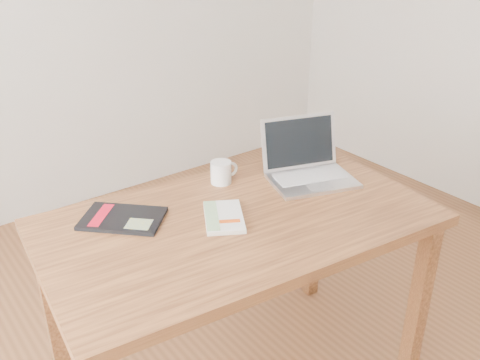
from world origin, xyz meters
TOP-DOWN VIEW (x-y plane):
  - room at (-0.07, 0.00)m, footprint 4.04×4.04m
  - desk at (-0.08, 0.19)m, footprint 1.37×0.87m
  - white_guidebook at (-0.13, 0.21)m, footprint 0.21×0.24m
  - black_guidebook at (-0.40, 0.40)m, footprint 0.31×0.31m
  - laptop at (0.32, 0.28)m, footprint 0.38×0.35m
  - coffee_mug at (0.03, 0.44)m, footprint 0.11×0.08m

SIDE VIEW (x-z plane):
  - desk at x=-0.08m, z-range 0.29..1.04m
  - black_guidebook at x=-0.40m, z-range 0.75..0.76m
  - white_guidebook at x=-0.13m, z-range 0.75..0.77m
  - coffee_mug at x=0.03m, z-range 0.75..0.84m
  - laptop at x=0.32m, z-range 0.69..0.90m
  - room at x=-0.07m, z-range 0.01..2.71m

